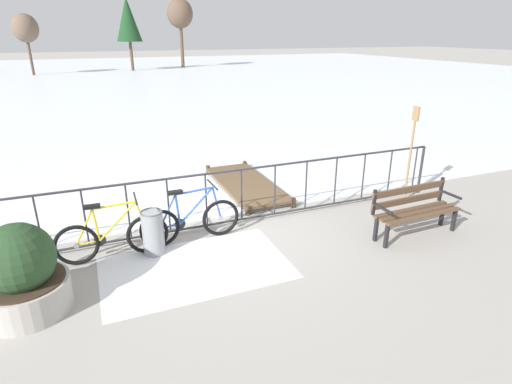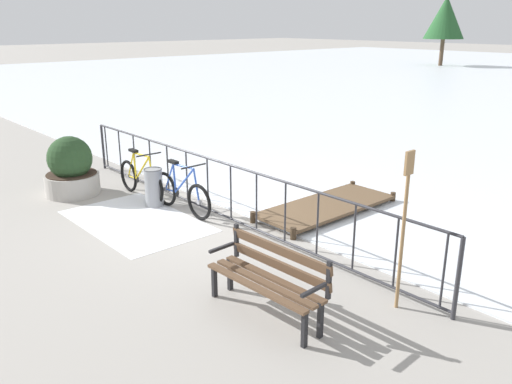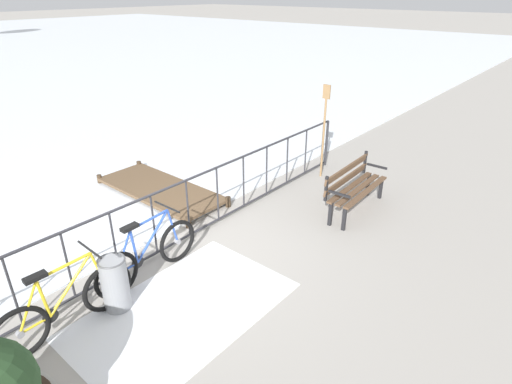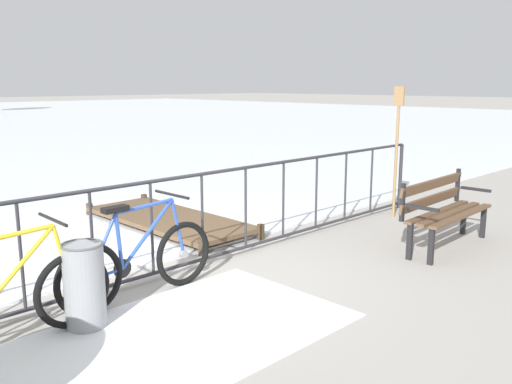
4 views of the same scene
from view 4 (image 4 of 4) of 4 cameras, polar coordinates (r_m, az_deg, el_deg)
ground_plane at (r=6.03m, az=-8.02°, el=-8.39°), size 160.00×160.00×0.00m
snow_patch at (r=4.66m, az=-7.69°, el=-14.45°), size 2.77×1.72×0.01m
railing_fence at (r=5.87m, az=-8.17°, el=-3.24°), size 9.06×0.06×1.07m
bicycle_near_railing at (r=5.28m, az=-12.14°, el=-7.20°), size 1.71×0.52×0.97m
bicycle_second at (r=4.67m, az=-24.68°, el=-10.54°), size 1.71×0.52×0.97m
park_bench at (r=7.17m, az=19.00°, el=-1.48°), size 1.62×0.54×0.89m
trash_bin at (r=4.82m, az=-17.55°, el=-9.24°), size 0.35×0.35×0.73m
oar_upright at (r=8.48m, az=14.56°, el=4.97°), size 0.04×0.16×1.98m
wooden_dock at (r=7.90m, az=-9.19°, el=-2.78°), size 1.10×2.86×0.20m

